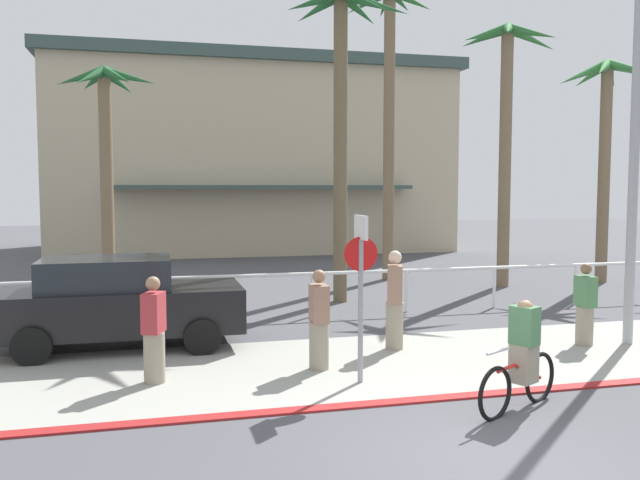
{
  "coord_description": "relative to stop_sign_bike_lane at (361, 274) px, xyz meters",
  "views": [
    {
      "loc": [
        -3.61,
        -6.26,
        2.97
      ],
      "look_at": [
        -0.46,
        6.0,
        1.98
      ],
      "focal_mm": 37.4,
      "sensor_mm": 36.0,
      "label": 1
    }
  ],
  "objects": [
    {
      "name": "building_backdrop",
      "position": [
        1.77,
        23.43,
        2.77
      ],
      "size": [
        18.64,
        10.68,
        8.86
      ],
      "color": "#BCAD8E",
      "rests_on": "ground"
    },
    {
      "name": "rail_fence",
      "position": [
        0.54,
        5.3,
        -0.84
      ],
      "size": [
        23.31,
        0.08,
        1.04
      ],
      "color": "white",
      "rests_on": "ground"
    },
    {
      "name": "palm_tree_3",
      "position": [
        1.78,
        7.1,
        4.46
      ],
      "size": [
        3.26,
        3.53,
        8.0
      ],
      "color": "brown",
      "rests_on": "ground"
    },
    {
      "name": "pedestrian_1",
      "position": [
        4.82,
        1.25,
        -0.96
      ],
      "size": [
        0.34,
        0.42,
        1.56
      ],
      "color": "gray",
      "rests_on": "ground"
    },
    {
      "name": "palm_tree_5",
      "position": [
        7.24,
        8.47,
        3.94
      ],
      "size": [
        3.06,
        3.07,
        7.79
      ],
      "color": "#756047",
      "rests_on": "ground"
    },
    {
      "name": "cyclist_red_1",
      "position": [
        1.75,
        -1.63,
        -0.98
      ],
      "size": [
        1.64,
        0.9,
        1.5
      ],
      "color": "black",
      "rests_on": "ground"
    },
    {
      "name": "pedestrian_3",
      "position": [
        1.25,
        1.84,
        -0.82
      ],
      "size": [
        0.41,
        0.46,
        1.83
      ],
      "color": "gray",
      "rests_on": "ground"
    },
    {
      "name": "car_black_1",
      "position": [
        -3.66,
        3.23,
        -0.81
      ],
      "size": [
        4.4,
        2.02,
        1.69
      ],
      "color": "black",
      "rests_on": "ground"
    },
    {
      "name": "pedestrian_0",
      "position": [
        -3.03,
        0.77,
        -0.92
      ],
      "size": [
        0.41,
        0.47,
        1.64
      ],
      "color": "gray",
      "rests_on": "ground"
    },
    {
      "name": "palm_tree_6",
      "position": [
        10.73,
        8.54,
        3.6
      ],
      "size": [
        2.76,
        3.48,
        6.94
      ],
      "color": "#756047",
      "rests_on": "ground"
    },
    {
      "name": "sidewalk_strip",
      "position": [
        0.54,
        1.0,
        -1.67
      ],
      "size": [
        44.0,
        4.0,
        0.02
      ],
      "primitive_type": "cube",
      "color": "#9E9E93",
      "rests_on": "ground"
    },
    {
      "name": "palm_tree_2",
      "position": [
        -4.18,
        10.29,
        2.93
      ],
      "size": [
        2.7,
        2.73,
        6.37
      ],
      "color": "#756047",
      "rests_on": "ground"
    },
    {
      "name": "stop_sign_bike_lane",
      "position": [
        0.0,
        0.0,
        0.0
      ],
      "size": [
        0.52,
        0.56,
        2.56
      ],
      "color": "gray",
      "rests_on": "ground"
    },
    {
      "name": "palm_tree_4",
      "position": [
        4.36,
        10.84,
        5.33
      ],
      "size": [
        3.19,
        3.37,
        9.3
      ],
      "color": "#756047",
      "rests_on": "ground"
    },
    {
      "name": "curb_paint",
      "position": [
        0.54,
        -1.0,
        -1.66
      ],
      "size": [
        44.0,
        0.24,
        0.03
      ],
      "primitive_type": "cube",
      "color": "maroon",
      "rests_on": "ground"
    },
    {
      "name": "pedestrian_2",
      "position": [
        -0.42,
        0.87,
        -0.92
      ],
      "size": [
        0.32,
        0.4,
        1.65
      ],
      "color": "gray",
      "rests_on": "ground"
    },
    {
      "name": "ground_plane",
      "position": [
        0.54,
        6.8,
        -1.68
      ],
      "size": [
        80.0,
        80.0,
        0.0
      ],
      "primitive_type": "plane",
      "color": "#4C4C51"
    }
  ]
}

